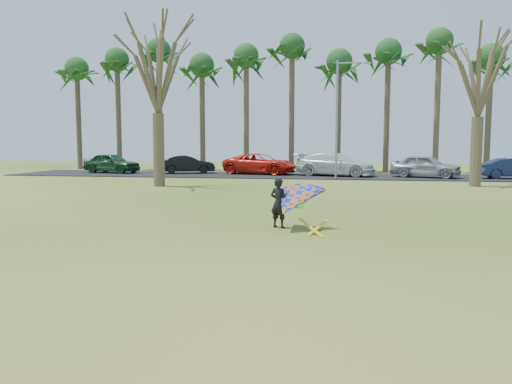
% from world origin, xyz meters
% --- Properties ---
extents(ground, '(100.00, 100.00, 0.00)m').
position_xyz_m(ground, '(0.00, 0.00, 0.00)').
color(ground, '#275A13').
rests_on(ground, ground).
extents(parking_strip, '(46.00, 7.00, 0.06)m').
position_xyz_m(parking_strip, '(0.00, 25.00, 0.03)').
color(parking_strip, black).
rests_on(parking_strip, ground).
extents(palm_0, '(4.84, 4.84, 10.84)m').
position_xyz_m(palm_0, '(-22.00, 31.00, 9.17)').
color(palm_0, '#46372A').
rests_on(palm_0, ground).
extents(palm_1, '(4.84, 4.84, 11.54)m').
position_xyz_m(palm_1, '(-18.00, 31.00, 9.85)').
color(palm_1, '#48392B').
rests_on(palm_1, ground).
extents(palm_2, '(4.84, 4.84, 12.24)m').
position_xyz_m(palm_2, '(-14.00, 31.00, 10.52)').
color(palm_2, '#4B3D2D').
rests_on(palm_2, ground).
extents(palm_3, '(4.84, 4.84, 10.84)m').
position_xyz_m(palm_3, '(-10.00, 31.00, 9.17)').
color(palm_3, brown).
rests_on(palm_3, ground).
extents(palm_4, '(4.84, 4.84, 11.54)m').
position_xyz_m(palm_4, '(-6.00, 31.00, 9.85)').
color(palm_4, '#4B3E2D').
rests_on(palm_4, ground).
extents(palm_5, '(4.84, 4.84, 12.24)m').
position_xyz_m(palm_5, '(-2.00, 31.00, 10.52)').
color(palm_5, '#493A2C').
rests_on(palm_5, ground).
extents(palm_6, '(4.84, 4.84, 10.84)m').
position_xyz_m(palm_6, '(2.00, 31.00, 9.17)').
color(palm_6, '#463A2A').
rests_on(palm_6, ground).
extents(palm_7, '(4.84, 4.84, 11.54)m').
position_xyz_m(palm_7, '(6.00, 31.00, 9.85)').
color(palm_7, '#4D3D2E').
rests_on(palm_7, ground).
extents(palm_8, '(4.84, 4.84, 12.24)m').
position_xyz_m(palm_8, '(10.00, 31.00, 10.52)').
color(palm_8, '#4E402F').
rests_on(palm_8, ground).
extents(palm_9, '(4.84, 4.84, 10.84)m').
position_xyz_m(palm_9, '(14.00, 31.00, 9.17)').
color(palm_9, '#4A3B2C').
rests_on(palm_9, ground).
extents(bare_tree_left, '(6.60, 6.60, 9.70)m').
position_xyz_m(bare_tree_left, '(-8.00, 15.00, 6.92)').
color(bare_tree_left, '#4C3F2D').
rests_on(bare_tree_left, ground).
extents(bare_tree_right, '(6.27, 6.27, 9.21)m').
position_xyz_m(bare_tree_right, '(10.00, 18.00, 6.57)').
color(bare_tree_right, brown).
rests_on(bare_tree_right, ground).
extents(streetlight, '(2.28, 0.18, 8.00)m').
position_xyz_m(streetlight, '(2.16, 22.00, 4.46)').
color(streetlight, gray).
rests_on(streetlight, ground).
extents(car_0, '(4.98, 2.82, 1.60)m').
position_xyz_m(car_0, '(-15.99, 25.28, 0.86)').
color(car_0, '#1B4526').
rests_on(car_0, parking_strip).
extents(car_1, '(4.54, 2.90, 1.41)m').
position_xyz_m(car_1, '(-9.76, 25.82, 0.77)').
color(car_1, black).
rests_on(car_1, parking_strip).
extents(car_2, '(6.18, 3.88, 1.59)m').
position_xyz_m(car_2, '(-3.89, 25.88, 0.86)').
color(car_2, red).
rests_on(car_2, parking_strip).
extents(car_3, '(6.31, 3.90, 1.71)m').
position_xyz_m(car_3, '(1.89, 24.85, 0.91)').
color(car_3, silver).
rests_on(car_3, parking_strip).
extents(car_4, '(5.13, 3.50, 1.62)m').
position_xyz_m(car_4, '(8.21, 24.26, 0.87)').
color(car_4, '#959BA1').
rests_on(car_4, parking_strip).
extents(kite_flyer, '(2.13, 2.39, 2.02)m').
position_xyz_m(kite_flyer, '(1.05, 2.07, 0.84)').
color(kite_flyer, black).
rests_on(kite_flyer, ground).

